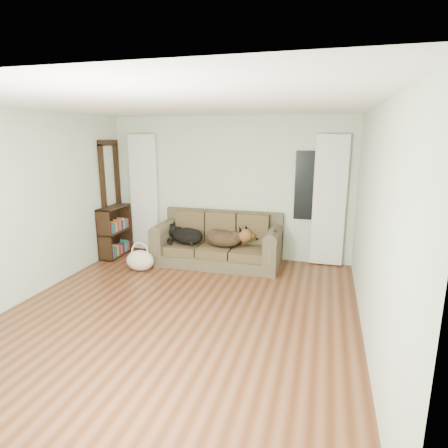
% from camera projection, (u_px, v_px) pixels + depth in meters
% --- Properties ---
extents(floor, '(5.00, 5.00, 0.00)m').
position_uv_depth(floor, '(181.00, 313.00, 4.88)').
color(floor, '#4B2713').
rests_on(floor, ground).
extents(ceiling, '(5.00, 5.00, 0.00)m').
position_uv_depth(ceiling, '(174.00, 105.00, 4.28)').
color(ceiling, white).
rests_on(ceiling, ground).
extents(wall_back, '(4.50, 0.04, 2.60)m').
position_uv_depth(wall_back, '(229.00, 188.00, 6.92)').
color(wall_back, '#B6C9AA').
rests_on(wall_back, ground).
extents(wall_left, '(0.04, 5.00, 2.60)m').
position_uv_depth(wall_left, '(26.00, 206.00, 5.16)').
color(wall_left, '#B6C9AA').
rests_on(wall_left, ground).
extents(wall_right, '(0.04, 5.00, 2.60)m').
position_uv_depth(wall_right, '(373.00, 227.00, 4.00)').
color(wall_right, '#B6C9AA').
rests_on(wall_right, ground).
extents(curtain_left, '(0.55, 0.08, 2.25)m').
position_uv_depth(curtain_left, '(144.00, 193.00, 7.32)').
color(curtain_left, white).
rests_on(curtain_left, ground).
extents(curtain_right, '(0.55, 0.08, 2.25)m').
position_uv_depth(curtain_right, '(329.00, 201.00, 6.42)').
color(curtain_right, white).
rests_on(curtain_right, ground).
extents(window_pane, '(0.50, 0.03, 1.20)m').
position_uv_depth(window_pane, '(309.00, 186.00, 6.50)').
color(window_pane, black).
rests_on(window_pane, wall_back).
extents(door_casing, '(0.07, 0.60, 2.10)m').
position_uv_depth(door_casing, '(112.00, 200.00, 7.13)').
color(door_casing, black).
rests_on(door_casing, ground).
extents(sofa, '(2.22, 0.96, 0.91)m').
position_uv_depth(sofa, '(217.00, 239.00, 6.65)').
color(sofa, brown).
rests_on(sofa, floor).
extents(dog_black_lab, '(0.82, 0.75, 0.29)m').
position_uv_depth(dog_black_lab, '(185.00, 236.00, 6.77)').
color(dog_black_lab, black).
rests_on(dog_black_lab, sofa).
extents(dog_shepherd, '(0.80, 0.66, 0.31)m').
position_uv_depth(dog_shepherd, '(226.00, 238.00, 6.58)').
color(dog_shepherd, black).
rests_on(dog_shepherd, sofa).
extents(tv_remote, '(0.05, 0.17, 0.02)m').
position_uv_depth(tv_remote, '(276.00, 230.00, 6.20)').
color(tv_remote, black).
rests_on(tv_remote, sofa).
extents(tote_bag, '(0.59, 0.54, 0.35)m').
position_uv_depth(tote_bag, '(140.00, 261.00, 6.39)').
color(tote_bag, beige).
rests_on(tote_bag, floor).
extents(bookshelf, '(0.34, 0.78, 0.95)m').
position_uv_depth(bookshelf, '(115.00, 230.00, 7.10)').
color(bookshelf, black).
rests_on(bookshelf, floor).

